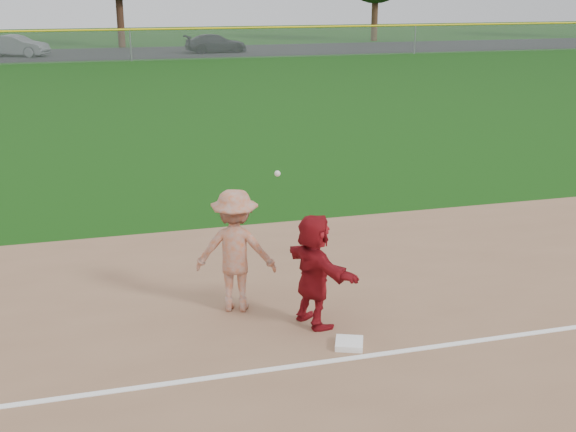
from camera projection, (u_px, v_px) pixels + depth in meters
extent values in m
plane|color=#113E0B|center=(316.00, 335.00, 10.16)|extent=(160.00, 160.00, 0.00)
cube|color=white|center=(335.00, 361.00, 9.42)|extent=(60.00, 0.10, 0.01)
cube|color=black|center=(126.00, 53.00, 52.41)|extent=(120.00, 10.00, 0.01)
cube|color=white|center=(349.00, 344.00, 9.79)|extent=(0.48, 0.48, 0.08)
imported|color=maroon|center=(314.00, 270.00, 10.21)|extent=(0.94, 1.62, 1.66)
imported|color=slate|center=(16.00, 46.00, 49.73)|extent=(4.64, 3.11, 1.45)
imported|color=black|center=(216.00, 43.00, 52.63)|extent=(4.64, 2.17, 1.31)
imported|color=#969698|center=(235.00, 251.00, 10.68)|extent=(1.36, 1.04, 1.87)
sphere|color=silver|center=(277.00, 174.00, 9.95)|extent=(0.08, 0.08, 0.08)
plane|color=#999EA0|center=(131.00, 45.00, 46.59)|extent=(110.00, 0.00, 110.00)
cylinder|color=yellow|center=(130.00, 29.00, 46.29)|extent=(110.00, 0.12, 0.12)
cylinder|color=gray|center=(131.00, 45.00, 46.59)|extent=(0.08, 0.08, 2.00)
cylinder|color=gray|center=(415.00, 40.00, 51.63)|extent=(0.08, 0.08, 2.00)
cylinder|color=#351E13|center=(120.00, 21.00, 56.83)|extent=(0.56, 0.56, 4.10)
cylinder|color=#3C2715|center=(374.00, 20.00, 63.64)|extent=(0.56, 0.56, 3.64)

